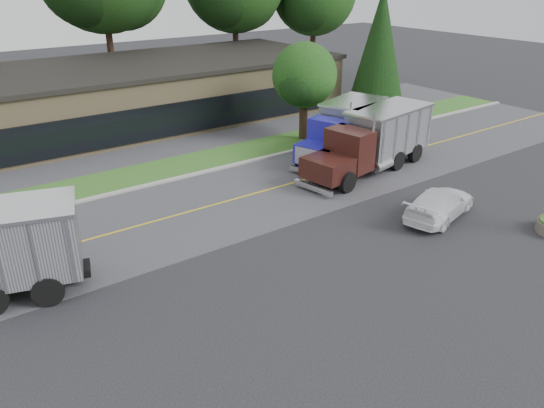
{
  "coord_description": "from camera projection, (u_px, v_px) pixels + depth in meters",
  "views": [
    {
      "loc": [
        -12.02,
        -12.07,
        10.88
      ],
      "look_at": [
        -0.35,
        4.2,
        1.8
      ],
      "focal_mm": 35.0,
      "sensor_mm": 36.0,
      "label": 1
    }
  ],
  "objects": [
    {
      "name": "evergreen_right",
      "position": [
        380.0,
        42.0,
        41.57
      ],
      "size": [
        4.23,
        4.23,
        9.62
      ],
      "color": "#382619",
      "rests_on": "ground"
    },
    {
      "name": "center_line",
      "position": [
        222.0,
        203.0,
        26.47
      ],
      "size": [
        60.0,
        0.12,
        0.01
      ],
      "primitive_type": "cube",
      "color": "gold",
      "rests_on": "ground"
    },
    {
      "name": "tree_verge",
      "position": [
        305.0,
        78.0,
        34.61
      ],
      "size": [
        4.5,
        4.24,
        6.42
      ],
      "color": "#382619",
      "rests_on": "ground"
    },
    {
      "name": "road",
      "position": [
        222.0,
        203.0,
        26.47
      ],
      "size": [
        60.0,
        8.0,
        0.02
      ],
      "primitive_type": "cube",
      "color": "#59595E",
      "rests_on": "ground"
    },
    {
      "name": "far_parking",
      "position": [
        136.0,
        147.0,
        34.61
      ],
      "size": [
        60.0,
        7.0,
        0.02
      ],
      "primitive_type": "cube",
      "color": "#59595E",
      "rests_on": "ground"
    },
    {
      "name": "ground",
      "position": [
        345.0,
        283.0,
        19.81
      ],
      "size": [
        140.0,
        140.0,
        0.0
      ],
      "primitive_type": "plane",
      "color": "#343439",
      "rests_on": "ground"
    },
    {
      "name": "grass_verge",
      "position": [
        169.0,
        169.0,
        30.91
      ],
      "size": [
        60.0,
        3.4,
        0.03
      ],
      "primitive_type": "cube",
      "color": "#2C6121",
      "rests_on": "ground"
    },
    {
      "name": "strip_mall",
      "position": [
        127.0,
        96.0,
        39.29
      ],
      "size": [
        32.0,
        12.0,
        4.0
      ],
      "primitive_type": "cube",
      "color": "#9C875F",
      "rests_on": "ground"
    },
    {
      "name": "dump_truck_maroon",
      "position": [
        375.0,
        138.0,
        30.27
      ],
      "size": [
        9.58,
        4.01,
        3.36
      ],
      "rotation": [
        0.0,
        0.0,
        3.31
      ],
      "color": "black",
      "rests_on": "ground"
    },
    {
      "name": "rally_car",
      "position": [
        439.0,
        203.0,
        24.76
      ],
      "size": [
        5.06,
        3.07,
        1.37
      ],
      "primitive_type": "imported",
      "rotation": [
        0.0,
        0.0,
        1.83
      ],
      "color": "white",
      "rests_on": "ground"
    },
    {
      "name": "curb",
      "position": [
        183.0,
        178.0,
        29.58
      ],
      "size": [
        60.0,
        0.3,
        0.12
      ],
      "primitive_type": "cube",
      "color": "#9E9E99",
      "rests_on": "ground"
    },
    {
      "name": "dump_truck_blue",
      "position": [
        345.0,
        129.0,
        31.93
      ],
      "size": [
        7.47,
        4.67,
        3.36
      ],
      "rotation": [
        0.0,
        0.0,
        3.47
      ],
      "color": "black",
      "rests_on": "ground"
    }
  ]
}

